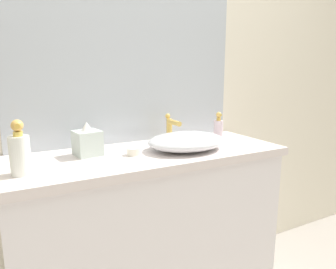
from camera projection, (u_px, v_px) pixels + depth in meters
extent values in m
cube|color=silver|center=(133.00, 69.00, 1.67)|extent=(6.00, 0.06, 2.60)
cube|color=white|center=(151.00, 239.00, 1.57)|extent=(1.30, 0.47, 0.86)
cube|color=silver|center=(150.00, 156.00, 1.48)|extent=(1.34, 0.51, 0.04)
cube|color=#B2BCC6|center=(128.00, 31.00, 1.58)|extent=(1.27, 0.01, 1.18)
ellipsoid|color=silver|center=(187.00, 141.00, 1.51)|extent=(0.40, 0.31, 0.08)
cylinder|color=gold|center=(169.00, 130.00, 1.66)|extent=(0.03, 0.03, 0.13)
cylinder|color=gold|center=(174.00, 123.00, 1.61)|extent=(0.03, 0.11, 0.03)
sphere|color=gold|center=(168.00, 116.00, 1.67)|extent=(0.03, 0.03, 0.03)
cylinder|color=silver|center=(218.00, 129.00, 1.78)|extent=(0.06, 0.06, 0.10)
cylinder|color=gold|center=(219.00, 119.00, 1.76)|extent=(0.02, 0.02, 0.02)
sphere|color=gold|center=(219.00, 115.00, 1.76)|extent=(0.03, 0.03, 0.03)
cylinder|color=gold|center=(220.00, 115.00, 1.75)|extent=(0.01, 0.02, 0.01)
cylinder|color=silver|center=(20.00, 156.00, 1.13)|extent=(0.07, 0.07, 0.15)
cylinder|color=gold|center=(18.00, 134.00, 1.11)|extent=(0.03, 0.03, 0.02)
sphere|color=#D9A752|center=(17.00, 125.00, 1.10)|extent=(0.04, 0.04, 0.04)
cylinder|color=gold|center=(17.00, 126.00, 1.09)|extent=(0.02, 0.02, 0.02)
cube|color=#B7C7BF|center=(87.00, 143.00, 1.40)|extent=(0.13, 0.13, 0.12)
cone|color=white|center=(87.00, 127.00, 1.38)|extent=(0.06, 0.06, 0.04)
cylinder|color=silver|center=(133.00, 151.00, 1.41)|extent=(0.06, 0.06, 0.03)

